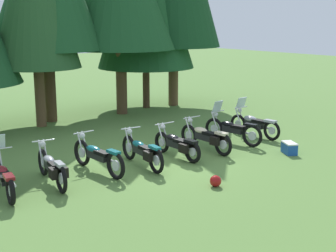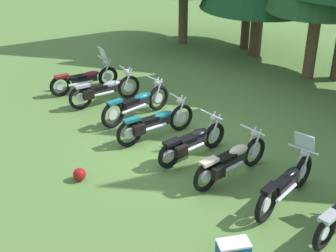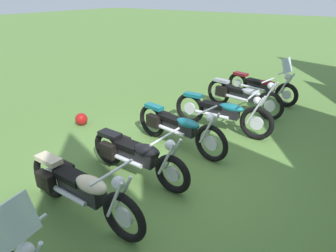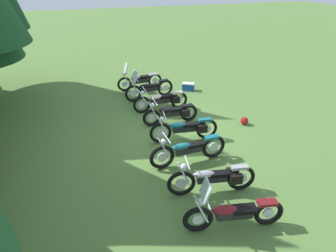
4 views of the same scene
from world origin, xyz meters
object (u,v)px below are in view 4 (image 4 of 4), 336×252
at_px(motorcycle_0, 233,213).
at_px(dropped_helmet, 244,121).
at_px(motorcycle_6, 149,89).
at_px(motorcycle_7, 139,80).
at_px(motorcycle_2, 188,150).
at_px(motorcycle_4, 172,113).
at_px(motorcycle_3, 185,128).
at_px(motorcycle_5, 162,100).
at_px(motorcycle_1, 214,178).
at_px(picnic_cooler, 188,87).

height_order(motorcycle_0, dropped_helmet, motorcycle_0).
xyz_separation_m(motorcycle_6, motorcycle_7, (1.30, 0.14, -0.00)).
bearing_deg(motorcycle_0, motorcycle_2, -78.76).
xyz_separation_m(motorcycle_2, motorcycle_6, (5.24, -0.19, 0.02)).
distance_m(motorcycle_2, motorcycle_4, 2.64).
height_order(motorcycle_3, motorcycle_7, motorcycle_7).
height_order(motorcycle_0, motorcycle_3, motorcycle_0).
bearing_deg(motorcycle_5, motorcycle_0, 87.52).
bearing_deg(motorcycle_1, motorcycle_5, -82.25).
xyz_separation_m(motorcycle_3, motorcycle_4, (1.35, 0.03, -0.02)).
height_order(motorcycle_3, dropped_helmet, motorcycle_3).
height_order(motorcycle_2, dropped_helmet, motorcycle_2).
xyz_separation_m(motorcycle_1, motorcycle_4, (4.06, -0.25, -0.02)).
xyz_separation_m(motorcycle_6, picnic_cooler, (0.41, -2.08, -0.30)).
distance_m(motorcycle_6, picnic_cooler, 2.14).
bearing_deg(motorcycle_5, dropped_helmet, 140.55).
distance_m(motorcycle_5, motorcycle_6, 1.40).
xyz_separation_m(motorcycle_7, picnic_cooler, (-0.89, -2.22, -0.29)).
bearing_deg(picnic_cooler, motorcycle_4, 147.85).
bearing_deg(dropped_helmet, motorcycle_7, 30.72).
bearing_deg(motorcycle_0, motorcycle_3, -84.54).
relative_size(motorcycle_1, motorcycle_4, 1.08).
bearing_deg(motorcycle_3, dropped_helmet, -163.67).
height_order(motorcycle_0, motorcycle_2, motorcycle_0).
relative_size(motorcycle_0, motorcycle_3, 0.98).
distance_m(motorcycle_1, motorcycle_6, 6.69).
distance_m(motorcycle_0, motorcycle_5, 6.54).
bearing_deg(dropped_helmet, motorcycle_5, 49.81).
bearing_deg(motorcycle_6, motorcycle_0, 80.52).
bearing_deg(motorcycle_7, dropped_helmet, 119.08).
distance_m(motorcycle_4, motorcycle_7, 3.94).
bearing_deg(motorcycle_7, motorcycle_5, 94.83).
relative_size(picnic_cooler, dropped_helmet, 2.24).
distance_m(motorcycle_7, dropped_helmet, 5.69).
xyz_separation_m(motorcycle_4, motorcycle_5, (1.23, 0.01, 0.03)).
bearing_deg(motorcycle_4, picnic_cooler, -120.79).
relative_size(motorcycle_0, motorcycle_5, 0.98).
bearing_deg(motorcycle_1, motorcycle_2, -74.66).
xyz_separation_m(motorcycle_0, motorcycle_6, (7.92, -0.20, 0.04)).
distance_m(motorcycle_0, motorcycle_1, 1.24).
xyz_separation_m(motorcycle_4, picnic_cooler, (3.03, -1.90, -0.25)).
bearing_deg(motorcycle_3, motorcycle_4, -81.20).
distance_m(motorcycle_7, picnic_cooler, 2.41).
height_order(motorcycle_0, motorcycle_4, motorcycle_0).
relative_size(motorcycle_2, motorcycle_6, 1.05).
xyz_separation_m(motorcycle_5, motorcycle_6, (1.39, 0.17, 0.02)).
relative_size(motorcycle_2, motorcycle_4, 1.13).
relative_size(motorcycle_3, motorcycle_4, 1.09).
distance_m(motorcycle_0, motorcycle_2, 2.68).
height_order(motorcycle_1, motorcycle_5, motorcycle_1).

